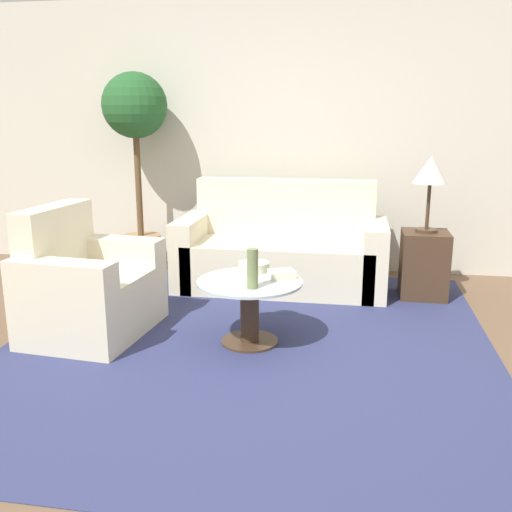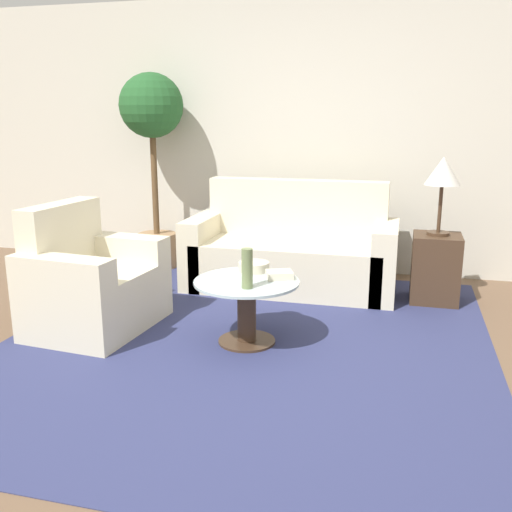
{
  "view_description": "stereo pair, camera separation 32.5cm",
  "coord_description": "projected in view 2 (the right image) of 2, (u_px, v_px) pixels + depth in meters",
  "views": [
    {
      "loc": [
        0.77,
        -2.95,
        1.52
      ],
      "look_at": [
        0.11,
        0.88,
        0.55
      ],
      "focal_mm": 40.0,
      "sensor_mm": 36.0,
      "label": 1
    },
    {
      "loc": [
        1.09,
        -2.88,
        1.52
      ],
      "look_at": [
        0.11,
        0.88,
        0.55
      ],
      "focal_mm": 40.0,
      "sensor_mm": 36.0,
      "label": 2
    }
  ],
  "objects": [
    {
      "name": "vase",
      "position": [
        247.0,
        268.0,
        3.6
      ],
      "size": [
        0.07,
        0.07,
        0.26
      ],
      "color": "#6B7A4C",
      "rests_on": "coffee_table"
    },
    {
      "name": "armchair",
      "position": [
        90.0,
        287.0,
        4.12
      ],
      "size": [
        0.8,
        0.99,
        0.9
      ],
      "rotation": [
        0.0,
        0.0,
        1.48
      ],
      "color": "beige",
      "rests_on": "ground_plane"
    },
    {
      "name": "wall_back",
      "position": [
        292.0,
        137.0,
        5.54
      ],
      "size": [
        10.0,
        0.06,
        2.6
      ],
      "color": "beige",
      "rests_on": "ground_plane"
    },
    {
      "name": "potted_plant",
      "position": [
        153.0,
        134.0,
        5.5
      ],
      "size": [
        0.61,
        0.61,
        1.91
      ],
      "color": "#93704C",
      "rests_on": "ground_plane"
    },
    {
      "name": "sofa_main",
      "position": [
        292.0,
        254.0,
        5.11
      ],
      "size": [
        1.83,
        0.79,
        0.94
      ],
      "color": "beige",
      "rests_on": "ground_plane"
    },
    {
      "name": "side_table",
      "position": [
        435.0,
        268.0,
        4.7
      ],
      "size": [
        0.38,
        0.38,
        0.56
      ],
      "color": "#422D1E",
      "rests_on": "ground_plane"
    },
    {
      "name": "table_lamp",
      "position": [
        443.0,
        174.0,
        4.51
      ],
      "size": [
        0.28,
        0.28,
        0.63
      ],
      "color": "#422D1E",
      "rests_on": "side_table"
    },
    {
      "name": "book_stack",
      "position": [
        280.0,
        275.0,
        3.84
      ],
      "size": [
        0.21,
        0.2,
        0.05
      ],
      "rotation": [
        0.0,
        0.0,
        0.4
      ],
      "color": "beige",
      "rests_on": "coffee_table"
    },
    {
      "name": "coffee_table",
      "position": [
        247.0,
        303.0,
        3.83
      ],
      "size": [
        0.71,
        0.71,
        0.44
      ],
      "color": "#422D1E",
      "rests_on": "ground_plane"
    },
    {
      "name": "bowl",
      "position": [
        254.0,
        267.0,
        4.02
      ],
      "size": [
        0.22,
        0.22,
        0.06
      ],
      "color": "beige",
      "rests_on": "coffee_table"
    },
    {
      "name": "rug",
      "position": [
        247.0,
        342.0,
        3.9
      ],
      "size": [
        3.25,
        3.58,
        0.01
      ],
      "color": "navy",
      "rests_on": "ground_plane"
    },
    {
      "name": "ground_plane",
      "position": [
        200.0,
        381.0,
        3.34
      ],
      "size": [
        14.0,
        14.0,
        0.0
      ],
      "primitive_type": "plane",
      "color": "brown"
    }
  ]
}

